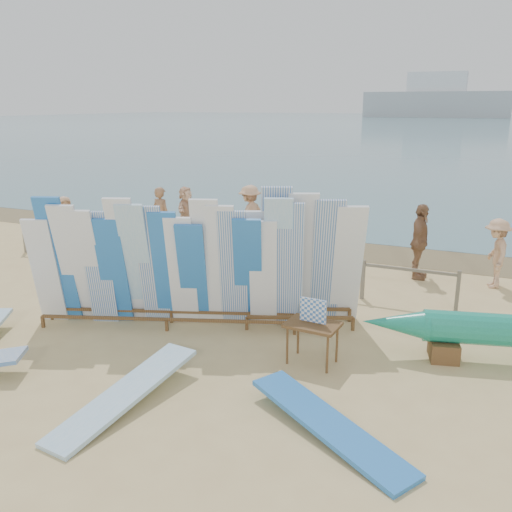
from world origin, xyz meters
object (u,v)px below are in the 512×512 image
at_px(main_surfboard_rack, 167,269).
at_px(beachgoer_0, 66,223).
at_px(beachgoer_4, 275,244).
at_px(beachgoer_5, 333,226).
at_px(beach_chair_right, 251,258).
at_px(beachgoer_10, 420,242).
at_px(flat_board_b, 126,406).
at_px(vendor_table, 312,342).
at_px(beachgoer_11, 186,210).
at_px(flat_board_d, 328,434).
at_px(stroller, 265,260).
at_px(beach_chair_left, 264,262).
at_px(side_surfboard_rack, 300,264).
at_px(beachgoer_3, 250,215).
at_px(beachgoer_extra_0, 496,253).
at_px(beachgoer_1, 161,216).

relative_size(main_surfboard_rack, beachgoer_0, 3.24).
relative_size(beachgoer_4, beachgoer_5, 1.04).
bearing_deg(beach_chair_right, beachgoer_10, 15.94).
height_order(main_surfboard_rack, beachgoer_5, main_surfboard_rack).
bearing_deg(flat_board_b, beach_chair_right, 106.64).
bearing_deg(flat_board_b, vendor_table, 56.23).
distance_m(beachgoer_10, beachgoer_11, 8.10).
xyz_separation_m(flat_board_d, beachgoer_4, (-3.17, 6.16, 0.82)).
bearing_deg(beach_chair_right, stroller, -41.35).
relative_size(main_surfboard_rack, beach_chair_left, 5.75).
distance_m(side_surfboard_rack, flat_board_b, 4.23).
relative_size(beach_chair_left, stroller, 0.76).
bearing_deg(beachgoer_0, flat_board_b, -99.74).
bearing_deg(vendor_table, beach_chair_right, 128.96).
relative_size(side_surfboard_rack, beachgoer_3, 1.51).
xyz_separation_m(side_surfboard_rack, beachgoer_3, (-3.48, 5.45, -0.34)).
relative_size(side_surfboard_rack, beach_chair_right, 3.61).
bearing_deg(beachgoer_extra_0, main_surfboard_rack, -58.56).
distance_m(main_surfboard_rack, beachgoer_0, 7.22).
bearing_deg(beachgoer_1, side_surfboard_rack, 157.51).
distance_m(flat_board_b, beach_chair_right, 7.25).
distance_m(main_surfboard_rack, beach_chair_right, 4.52).
distance_m(flat_board_b, beachgoer_0, 9.71).
bearing_deg(side_surfboard_rack, beachgoer_extra_0, 27.11).
relative_size(side_surfboard_rack, flat_board_b, 1.04).
bearing_deg(flat_board_b, main_surfboard_rack, 116.93).
height_order(stroller, beachgoer_1, beachgoer_1).
height_order(flat_board_d, stroller, stroller).
xyz_separation_m(side_surfboard_rack, beach_chair_right, (-2.51, 3.34, -1.04)).
xyz_separation_m(vendor_table, beachgoer_4, (-2.34, 4.28, 0.43)).
bearing_deg(vendor_table, beachgoer_10, 84.39).
bearing_deg(beach_chair_left, beachgoer_11, 177.62).
height_order(vendor_table, beachgoer_4, beachgoer_4).
xyz_separation_m(flat_board_d, beachgoer_5, (-2.44, 8.92, 0.79)).
height_order(flat_board_b, beachgoer_4, beachgoer_4).
relative_size(beachgoer_extra_0, beachgoer_11, 1.04).
distance_m(main_surfboard_rack, side_surfboard_rack, 2.55).
bearing_deg(stroller, flat_board_d, -52.55).
distance_m(beachgoer_extra_0, beachgoer_0, 11.91).
xyz_separation_m(side_surfboard_rack, flat_board_d, (1.55, -3.33, -1.27)).
distance_m(beachgoer_0, beachgoer_10, 10.17).
xyz_separation_m(main_surfboard_rack, beach_chair_right, (-0.19, 4.41, -0.96)).
relative_size(beachgoer_3, beachgoer_10, 0.99).
bearing_deg(side_surfboard_rack, beachgoer_5, 76.78).
distance_m(beachgoer_0, beachgoer_5, 7.96).
height_order(main_surfboard_rack, beachgoer_0, main_surfboard_rack).
relative_size(vendor_table, beachgoer_10, 0.61).
bearing_deg(beachgoer_11, beach_chair_left, -132.86).
bearing_deg(main_surfboard_rack, beachgoer_3, 80.74).
xyz_separation_m(beach_chair_right, beachgoer_0, (-5.85, -0.48, 0.57)).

